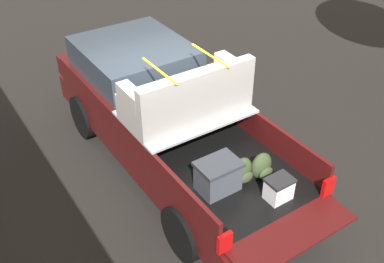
{
  "coord_description": "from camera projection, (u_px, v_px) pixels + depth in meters",
  "views": [
    {
      "loc": [
        -5.42,
        3.21,
        5.24
      ],
      "look_at": [
        -0.6,
        0.0,
        1.1
      ],
      "focal_mm": 42.7,
      "sensor_mm": 36.0,
      "label": 1
    }
  ],
  "objects": [
    {
      "name": "pickup_truck",
      "position": [
        161.0,
        111.0,
        7.86
      ],
      "size": [
        6.05,
        2.06,
        2.23
      ],
      "color": "#470F0F",
      "rests_on": "ground_plane"
    },
    {
      "name": "ground_plane",
      "position": [
        173.0,
        165.0,
        8.17
      ],
      "size": [
        40.0,
        40.0,
        0.0
      ],
      "primitive_type": "plane",
      "color": "black"
    }
  ]
}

